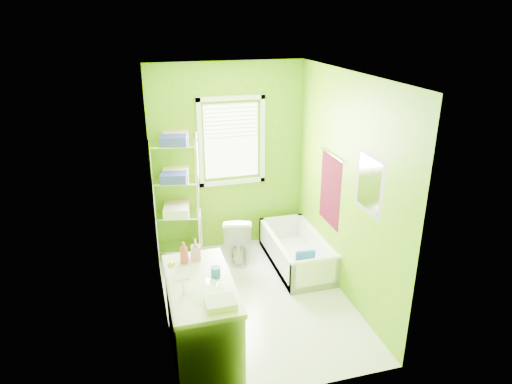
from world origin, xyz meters
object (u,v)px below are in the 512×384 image
object	(u,v)px
bathtub	(297,256)
vanity	(202,319)
wire_shelf_unit	(177,184)
toilet	(238,237)

from	to	relation	value
bathtub	vanity	size ratio (longest dim) A/B	1.17
bathtub	wire_shelf_unit	world-z (taller)	wire_shelf_unit
vanity	bathtub	bearing A→B (deg)	43.73
wire_shelf_unit	bathtub	bearing A→B (deg)	-24.50
toilet	wire_shelf_unit	xyz separation A→B (m)	(-0.74, 0.26, 0.74)
vanity	wire_shelf_unit	xyz separation A→B (m)	(0.04, 2.09, 0.61)
toilet	vanity	distance (m)	1.99
bathtub	vanity	world-z (taller)	vanity
toilet	wire_shelf_unit	bearing A→B (deg)	-5.43
vanity	toilet	bearing A→B (deg)	66.96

